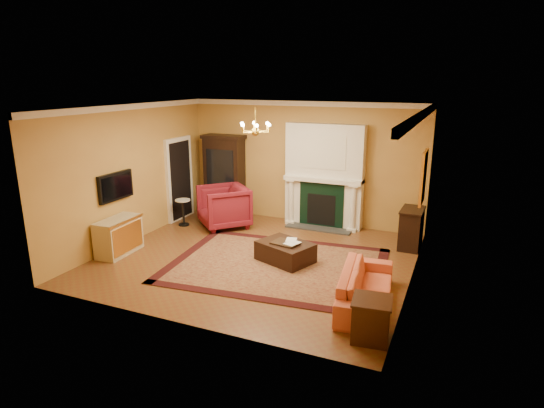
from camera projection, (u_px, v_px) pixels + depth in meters
The scene contains 26 objects.
floor at pixel (257, 258), 9.22m from camera, with size 6.00×5.50×0.02m, color brown.
ceiling at pixel (255, 107), 8.41m from camera, with size 6.00×5.50×0.02m, color silver.
wall_back at pixel (303, 163), 11.26m from camera, with size 6.00×0.02×3.00m, color #BC9243.
wall_front at pixel (172, 227), 6.37m from camera, with size 6.00×0.02×3.00m, color #BC9243.
wall_left at pixel (132, 174), 9.96m from camera, with size 0.02×5.50×3.00m, color #BC9243.
wall_right at pixel (417, 202), 7.67m from camera, with size 0.02×5.50×3.00m, color #BC9243.
fireplace at pixel (324, 178), 10.95m from camera, with size 1.90×0.70×2.50m.
crown_molding at pixel (275, 108), 9.28m from camera, with size 6.00×5.50×0.12m.
doorway at pixel (180, 179), 11.57m from camera, with size 0.08×1.05×2.10m.
tv_panel at pixel (116, 186), 9.45m from camera, with size 0.09×0.95×0.58m.
gilt_mirror at pixel (423, 177), 8.89m from camera, with size 0.06×0.76×1.05m.
chandelier at pixel (255, 129), 8.52m from camera, with size 0.63×0.55×0.53m.
oriental_rug at pixel (277, 265), 8.84m from camera, with size 4.08×3.06×0.02m, color #4B1210.
china_cabinet at pixel (225, 177), 11.95m from camera, with size 1.01×0.46×2.02m, color black.
wingback_armchair at pixel (224, 205), 11.02m from camera, with size 1.08×1.02×1.12m, color maroon.
pedestal_table at pixel (183, 210), 11.17m from camera, with size 0.37×0.37×0.66m.
commode at pixel (119, 236), 9.37m from camera, with size 0.48×1.01×0.75m, color #C8BB92.
coral_sofa at pixel (366, 282), 7.25m from camera, with size 1.97×0.58×0.77m, color #C6543F.
end_table at pixel (371, 320), 6.28m from camera, with size 0.50×0.50×0.58m, color #341A0E.
console_table at pixel (411, 229), 9.69m from camera, with size 0.42×0.74×0.83m, color black.
leather_ottoman at pixel (285, 252), 8.99m from camera, with size 1.02×0.75×0.38m, color black.
ottoman_tray at pixel (285, 243), 8.88m from camera, with size 0.50×0.39×0.03m, color black.
book_a at pixel (286, 234), 8.92m from camera, with size 0.21×0.03×0.28m, color gray.
book_b at pixel (288, 235), 8.81m from camera, with size 0.23×0.02×0.31m, color gray.
topiary_left at pixel (300, 165), 11.06m from camera, with size 0.17×0.17×0.46m.
topiary_right at pixel (355, 169), 10.55m from camera, with size 0.17×0.17×0.47m.
Camera 1 is at (3.68, -7.77, 3.52)m, focal length 30.00 mm.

